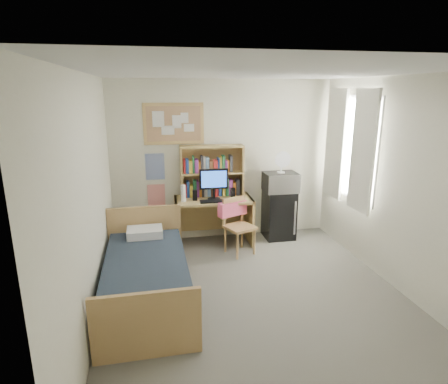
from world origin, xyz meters
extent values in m
cube|color=slate|center=(0.00, 0.00, -0.01)|extent=(3.60, 4.20, 0.02)
cube|color=silver|center=(0.00, 0.00, 2.60)|extent=(3.60, 4.20, 0.02)
cube|color=white|center=(0.00, 2.10, 1.30)|extent=(3.60, 0.04, 2.60)
cube|color=white|center=(0.00, -2.10, 1.30)|extent=(3.60, 0.04, 2.60)
cube|color=white|center=(-1.80, 0.00, 1.30)|extent=(0.04, 4.20, 2.60)
cube|color=white|center=(1.80, 0.00, 1.30)|extent=(0.04, 4.20, 2.60)
cube|color=white|center=(1.75, 1.20, 1.60)|extent=(0.10, 1.40, 1.70)
cube|color=white|center=(1.72, 0.80, 1.60)|extent=(0.04, 0.55, 1.70)
cube|color=white|center=(1.72, 1.60, 1.60)|extent=(0.04, 0.55, 1.70)
cube|color=tan|center=(-0.78, 2.08, 1.92)|extent=(0.94, 0.03, 0.64)
cube|color=#2845A0|center=(-1.10, 2.09, 1.25)|extent=(0.30, 0.01, 0.42)
cube|color=red|center=(-1.10, 2.09, 0.78)|extent=(0.28, 0.01, 0.36)
cube|color=tan|center=(-0.21, 1.77, 0.38)|extent=(1.24, 0.65, 0.77)
cube|color=tan|center=(0.11, 1.32, 0.43)|extent=(0.56, 0.56, 0.86)
cube|color=black|center=(0.91, 1.84, 0.41)|extent=(0.48, 0.48, 0.82)
cube|color=#1A2330|center=(-1.28, 0.20, 0.27)|extent=(0.99, 1.95, 0.53)
cube|color=tan|center=(-0.21, 1.92, 1.18)|extent=(1.01, 0.29, 0.82)
cube|color=black|center=(-0.22, 1.71, 1.00)|extent=(0.45, 0.05, 0.48)
cube|color=black|center=(-0.22, 1.57, 0.78)|extent=(0.48, 0.17, 0.02)
cube|color=black|center=(-0.52, 1.72, 0.85)|extent=(0.07, 0.07, 0.17)
cube|color=black|center=(0.08, 1.70, 0.85)|extent=(0.07, 0.07, 0.17)
cylinder|color=white|center=(-0.70, 1.69, 0.90)|extent=(0.08, 0.08, 0.26)
cube|color=#FB5F85|center=(0.04, 1.50, 0.67)|extent=(0.48, 0.31, 0.22)
cube|color=silver|center=(0.91, 1.82, 0.97)|extent=(0.54, 0.41, 0.31)
cylinder|color=white|center=(0.91, 1.82, 1.28)|extent=(0.26, 0.26, 0.32)
cube|color=white|center=(-1.29, 0.95, 0.59)|extent=(0.47, 0.33, 0.11)
camera|label=1|loc=(-1.16, -3.85, 2.41)|focal=30.00mm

